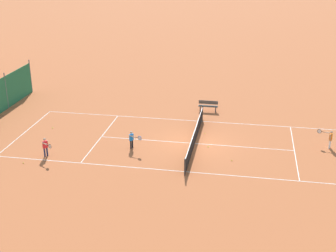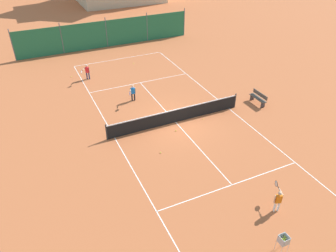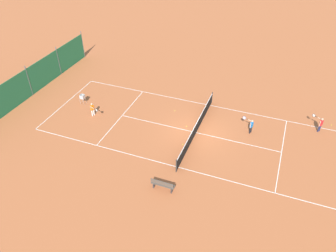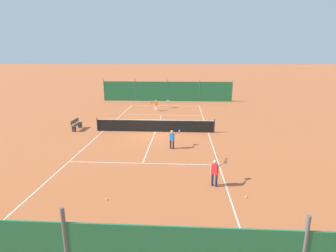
# 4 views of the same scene
# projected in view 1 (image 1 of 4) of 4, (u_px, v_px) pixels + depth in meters

# --- Properties ---
(ground_plane) EXTENTS (600.00, 600.00, 0.00)m
(ground_plane) POSITION_uv_depth(u_px,v_px,m) (195.00, 143.00, 30.80)
(ground_plane) COLOR #B25B33
(court_line_markings) EXTENTS (8.25, 23.85, 0.01)m
(court_line_markings) POSITION_uv_depth(u_px,v_px,m) (195.00, 143.00, 30.80)
(court_line_markings) COLOR white
(court_line_markings) RESTS_ON ground
(tennis_net) EXTENTS (9.18, 0.08, 1.06)m
(tennis_net) POSITION_uv_depth(u_px,v_px,m) (195.00, 136.00, 30.61)
(tennis_net) COLOR #2D2D2D
(tennis_net) RESTS_ON ground
(player_far_service) EXTENTS (0.70, 0.91, 1.19)m
(player_far_service) POSITION_uv_depth(u_px,v_px,m) (132.00, 139.00, 29.80)
(player_far_service) COLOR black
(player_far_service) RESTS_ON ground
(player_near_baseline) EXTENTS (0.65, 0.93, 1.19)m
(player_near_baseline) POSITION_uv_depth(u_px,v_px,m) (330.00, 138.00, 29.91)
(player_near_baseline) COLOR white
(player_near_baseline) RESTS_ON ground
(player_near_service) EXTENTS (0.83, 0.85, 1.23)m
(player_near_service) POSITION_uv_depth(u_px,v_px,m) (46.00, 146.00, 28.68)
(player_near_service) COLOR #23284C
(player_near_service) RESTS_ON ground
(tennis_ball_alley_right) EXTENTS (0.07, 0.07, 0.07)m
(tennis_ball_alley_right) POSITION_uv_depth(u_px,v_px,m) (23.00, 163.00, 28.04)
(tennis_ball_alley_right) COLOR #CCE033
(tennis_ball_alley_right) RESTS_ON ground
(tennis_ball_far_corner) EXTENTS (0.07, 0.07, 0.07)m
(tennis_ball_far_corner) POSITION_uv_depth(u_px,v_px,m) (208.00, 147.00, 30.22)
(tennis_ball_far_corner) COLOR #CCE033
(tennis_ball_far_corner) RESTS_ON ground
(tennis_ball_alley_left) EXTENTS (0.07, 0.07, 0.07)m
(tennis_ball_alley_left) POSITION_uv_depth(u_px,v_px,m) (53.00, 128.00, 33.26)
(tennis_ball_alley_left) COLOR #CCE033
(tennis_ball_alley_left) RESTS_ON ground
(tennis_ball_near_corner) EXTENTS (0.07, 0.07, 0.07)m
(tennis_ball_near_corner) POSITION_uv_depth(u_px,v_px,m) (205.00, 133.00, 32.31)
(tennis_ball_near_corner) COLOR #CCE033
(tennis_ball_near_corner) RESTS_ON ground
(tennis_ball_by_net_left) EXTENTS (0.07, 0.07, 0.07)m
(tennis_ball_by_net_left) POSITION_uv_depth(u_px,v_px,m) (232.00, 160.00, 28.36)
(tennis_ball_by_net_left) COLOR #CCE033
(tennis_ball_by_net_left) RESTS_ON ground
(courtside_bench) EXTENTS (0.36, 1.50, 0.84)m
(courtside_bench) POSITION_uv_depth(u_px,v_px,m) (208.00, 106.00, 36.38)
(courtside_bench) COLOR #51473D
(courtside_bench) RESTS_ON ground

